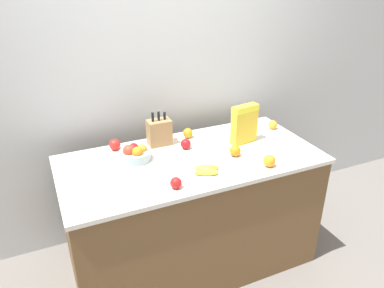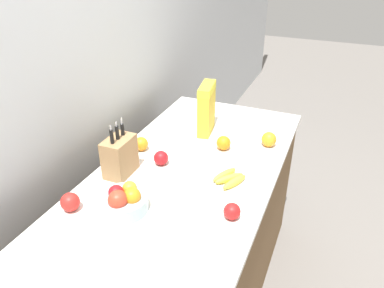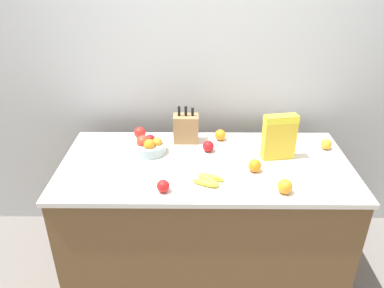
{
  "view_description": "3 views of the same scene",
  "coord_description": "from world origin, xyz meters",
  "px_view_note": "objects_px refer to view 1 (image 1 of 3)",
  "views": [
    {
      "loc": [
        -0.93,
        -2.1,
        2.16
      ],
      "look_at": [
        -0.02,
        -0.04,
        1.06
      ],
      "focal_mm": 35.0,
      "sensor_mm": 36.0,
      "label": 1
    },
    {
      "loc": [
        -1.42,
        -0.63,
        1.96
      ],
      "look_at": [
        0.06,
        -0.01,
        1.06
      ],
      "focal_mm": 35.0,
      "sensor_mm": 36.0,
      "label": 2
    },
    {
      "loc": [
        -0.07,
        -2.02,
        2.13
      ],
      "look_at": [
        -0.08,
        0.0,
        1.06
      ],
      "focal_mm": 35.0,
      "sensor_mm": 36.0,
      "label": 3
    }
  ],
  "objects_px": {
    "orange_front_center": "(273,125)",
    "orange_mid_right": "(235,151)",
    "fruit_bowl": "(135,154)",
    "cereal_box": "(244,123)",
    "apple_leftmost": "(186,144)",
    "banana_bunch": "(207,170)",
    "apple_by_knife_block": "(115,145)",
    "apple_rightmost": "(176,183)",
    "orange_mid_left": "(269,161)",
    "knife_block": "(159,132)",
    "orange_back_center": "(188,133)"
  },
  "relations": [
    {
      "from": "orange_mid_left",
      "to": "orange_mid_right",
      "type": "height_order",
      "value": "orange_mid_left"
    },
    {
      "from": "fruit_bowl",
      "to": "banana_bunch",
      "type": "xyz_separation_m",
      "value": [
        0.38,
        -0.35,
        -0.03
      ]
    },
    {
      "from": "fruit_bowl",
      "to": "orange_mid_left",
      "type": "xyz_separation_m",
      "value": [
        0.79,
        -0.45,
        -0.01
      ]
    },
    {
      "from": "orange_front_center",
      "to": "orange_mid_left",
      "type": "relative_size",
      "value": 0.87
    },
    {
      "from": "orange_mid_right",
      "to": "cereal_box",
      "type": "bearing_deg",
      "value": 44.71
    },
    {
      "from": "fruit_bowl",
      "to": "apple_rightmost",
      "type": "bearing_deg",
      "value": -74.31
    },
    {
      "from": "banana_bunch",
      "to": "orange_mid_left",
      "type": "bearing_deg",
      "value": -13.09
    },
    {
      "from": "apple_leftmost",
      "to": "orange_front_center",
      "type": "distance_m",
      "value": 0.79
    },
    {
      "from": "apple_leftmost",
      "to": "apple_by_knife_block",
      "type": "xyz_separation_m",
      "value": [
        -0.48,
        0.19,
        0.0
      ]
    },
    {
      "from": "apple_leftmost",
      "to": "orange_mid_right",
      "type": "distance_m",
      "value": 0.37
    },
    {
      "from": "fruit_bowl",
      "to": "orange_mid_right",
      "type": "relative_size",
      "value": 2.75
    },
    {
      "from": "banana_bunch",
      "to": "apple_rightmost",
      "type": "bearing_deg",
      "value": -160.08
    },
    {
      "from": "knife_block",
      "to": "apple_rightmost",
      "type": "xyz_separation_m",
      "value": [
        -0.11,
        -0.61,
        -0.06
      ]
    },
    {
      "from": "knife_block",
      "to": "apple_by_knife_block",
      "type": "xyz_separation_m",
      "value": [
        -0.33,
        0.05,
        -0.06
      ]
    },
    {
      "from": "orange_mid_left",
      "to": "orange_mid_right",
      "type": "bearing_deg",
      "value": 121.12
    },
    {
      "from": "fruit_bowl",
      "to": "orange_mid_right",
      "type": "bearing_deg",
      "value": -19.23
    },
    {
      "from": "orange_back_center",
      "to": "orange_mid_left",
      "type": "bearing_deg",
      "value": -63.55
    },
    {
      "from": "cereal_box",
      "to": "orange_front_center",
      "type": "bearing_deg",
      "value": 9.61
    },
    {
      "from": "cereal_box",
      "to": "apple_leftmost",
      "type": "xyz_separation_m",
      "value": [
        -0.44,
        0.08,
        -0.12
      ]
    },
    {
      "from": "banana_bunch",
      "to": "apple_by_knife_block",
      "type": "bearing_deg",
      "value": 129.61
    },
    {
      "from": "apple_leftmost",
      "to": "apple_by_knife_block",
      "type": "bearing_deg",
      "value": 158.04
    },
    {
      "from": "orange_mid_left",
      "to": "apple_leftmost",
      "type": "bearing_deg",
      "value": 130.9
    },
    {
      "from": "banana_bunch",
      "to": "apple_by_knife_block",
      "type": "xyz_separation_m",
      "value": [
        -0.46,
        0.56,
        0.02
      ]
    },
    {
      "from": "fruit_bowl",
      "to": "knife_block",
      "type": "bearing_deg",
      "value": 34.22
    },
    {
      "from": "apple_leftmost",
      "to": "orange_mid_right",
      "type": "relative_size",
      "value": 0.96
    },
    {
      "from": "apple_leftmost",
      "to": "orange_back_center",
      "type": "height_order",
      "value": "orange_back_center"
    },
    {
      "from": "apple_leftmost",
      "to": "knife_block",
      "type": "bearing_deg",
      "value": 135.88
    },
    {
      "from": "knife_block",
      "to": "apple_rightmost",
      "type": "relative_size",
      "value": 3.96
    },
    {
      "from": "apple_rightmost",
      "to": "knife_block",
      "type": "bearing_deg",
      "value": 79.5
    },
    {
      "from": "orange_back_center",
      "to": "banana_bunch",
      "type": "bearing_deg",
      "value": -100.52
    },
    {
      "from": "orange_back_center",
      "to": "orange_mid_left",
      "type": "relative_size",
      "value": 0.92
    },
    {
      "from": "banana_bunch",
      "to": "fruit_bowl",
      "type": "bearing_deg",
      "value": 136.77
    },
    {
      "from": "knife_block",
      "to": "orange_front_center",
      "type": "distance_m",
      "value": 0.94
    },
    {
      "from": "banana_bunch",
      "to": "apple_leftmost",
      "type": "xyz_separation_m",
      "value": [
        0.01,
        0.37,
        0.02
      ]
    },
    {
      "from": "cereal_box",
      "to": "apple_rightmost",
      "type": "bearing_deg",
      "value": -160.76
    },
    {
      "from": "orange_mid_right",
      "to": "orange_back_center",
      "type": "bearing_deg",
      "value": 113.78
    },
    {
      "from": "orange_mid_left",
      "to": "banana_bunch",
      "type": "bearing_deg",
      "value": 166.91
    },
    {
      "from": "apple_leftmost",
      "to": "orange_back_center",
      "type": "xyz_separation_m",
      "value": [
        0.09,
        0.17,
        0.0
      ]
    },
    {
      "from": "orange_front_center",
      "to": "orange_mid_right",
      "type": "bearing_deg",
      "value": -151.06
    },
    {
      "from": "knife_block",
      "to": "apple_rightmost",
      "type": "height_order",
      "value": "knife_block"
    },
    {
      "from": "apple_by_knife_block",
      "to": "orange_front_center",
      "type": "height_order",
      "value": "apple_by_knife_block"
    },
    {
      "from": "knife_block",
      "to": "apple_rightmost",
      "type": "bearing_deg",
      "value": -100.5
    },
    {
      "from": "apple_rightmost",
      "to": "orange_back_center",
      "type": "bearing_deg",
      "value": 60.79
    },
    {
      "from": "banana_bunch",
      "to": "orange_back_center",
      "type": "bearing_deg",
      "value": 79.48
    },
    {
      "from": "fruit_bowl",
      "to": "orange_mid_right",
      "type": "xyz_separation_m",
      "value": [
        0.66,
        -0.23,
        -0.01
      ]
    },
    {
      "from": "banana_bunch",
      "to": "orange_back_center",
      "type": "distance_m",
      "value": 0.55
    },
    {
      "from": "banana_bunch",
      "to": "orange_mid_left",
      "type": "relative_size",
      "value": 2.37
    },
    {
      "from": "orange_mid_left",
      "to": "orange_mid_right",
      "type": "relative_size",
      "value": 1.06
    },
    {
      "from": "apple_by_knife_block",
      "to": "apple_rightmost",
      "type": "relative_size",
      "value": 1.15
    },
    {
      "from": "cereal_box",
      "to": "fruit_bowl",
      "type": "bearing_deg",
      "value": 166.26
    }
  ]
}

